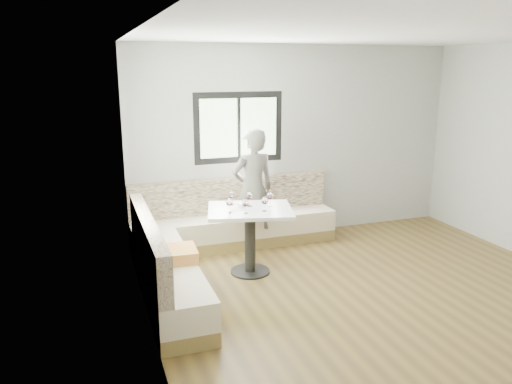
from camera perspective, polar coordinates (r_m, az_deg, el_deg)
room at (r=5.31m, az=14.48°, el=1.99°), size 5.01×5.01×2.81m
banquette at (r=6.40m, az=-5.50°, el=-5.61°), size 2.90×2.80×0.95m
table at (r=6.08m, az=-0.69°, el=-3.78°), size 1.17×1.01×0.82m
person at (r=6.84m, az=-0.35°, el=0.26°), size 0.66×0.48×1.69m
olive_ramekin at (r=6.11m, az=-1.60°, el=-1.44°), size 0.11×0.11×0.04m
wine_glass_a at (r=5.83m, az=-3.07°, el=-1.21°), size 0.08×0.08×0.18m
wine_glass_b at (r=5.80m, az=-1.22°, el=-1.28°), size 0.08×0.08×0.18m
wine_glass_c at (r=5.88m, az=1.01°, el=-1.04°), size 0.08×0.08×0.18m
wine_glass_d at (r=6.09m, az=-0.75°, el=-0.52°), size 0.08×0.08×0.18m
wine_glass_e at (r=6.10m, az=1.61°, el=-0.48°), size 0.08×0.08×0.18m
wine_glass_f at (r=6.15m, az=-2.83°, el=-0.37°), size 0.08×0.08×0.18m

